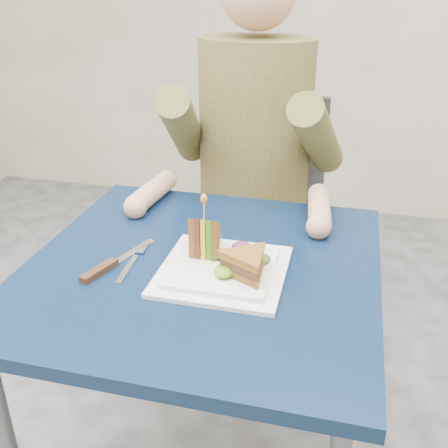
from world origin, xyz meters
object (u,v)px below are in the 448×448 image
(table, at_px, (203,294))
(knife, at_px, (106,267))
(sandwich_flat, at_px, (246,264))
(fork, at_px, (132,262))
(diner, at_px, (254,115))
(chair, at_px, (258,214))
(plate, at_px, (223,269))
(sandwich_upright, at_px, (205,238))

(table, bearing_deg, knife, -159.36)
(sandwich_flat, relative_size, fork, 0.92)
(table, relative_size, knife, 3.48)
(diner, bearing_deg, chair, 90.00)
(chair, bearing_deg, table, -90.00)
(plate, relative_size, sandwich_flat, 1.57)
(sandwich_flat, xyz_separation_m, fork, (-0.26, 0.02, -0.04))
(chair, height_order, sandwich_flat, chair)
(sandwich_upright, xyz_separation_m, fork, (-0.15, -0.05, -0.05))
(chair, relative_size, diner, 1.25)
(table, distance_m, diner, 0.62)
(table, xyz_separation_m, fork, (-0.15, -0.04, 0.08))
(table, relative_size, plate, 2.88)
(diner, relative_size, sandwich_upright, 5.31)
(fork, height_order, knife, knife)
(sandwich_upright, relative_size, knife, 0.65)
(chair, bearing_deg, knife, -104.39)
(plate, xyz_separation_m, sandwich_upright, (-0.05, 0.05, 0.05))
(plate, bearing_deg, sandwich_flat, -24.44)
(sandwich_upright, bearing_deg, chair, 90.10)
(chair, relative_size, sandwich_flat, 5.62)
(chair, distance_m, knife, 0.80)
(table, distance_m, chair, 0.68)
(chair, bearing_deg, diner, -90.00)
(plate, bearing_deg, fork, -177.72)
(fork, bearing_deg, chair, 78.21)
(plate, height_order, sandwich_upright, sandwich_upright)
(sandwich_flat, bearing_deg, diner, 99.94)
(plate, distance_m, fork, 0.20)
(chair, height_order, fork, chair)
(sandwich_flat, relative_size, knife, 0.77)
(diner, relative_size, plate, 2.87)
(chair, relative_size, plate, 3.58)
(sandwich_flat, bearing_deg, plate, 155.56)
(fork, bearing_deg, diner, 76.07)
(knife, bearing_deg, table, 20.64)
(table, bearing_deg, sandwich_flat, -25.87)
(sandwich_flat, relative_size, sandwich_upright, 1.18)
(chair, bearing_deg, sandwich_upright, -89.90)
(sandwich_upright, height_order, fork, sandwich_upright)
(table, relative_size, fork, 4.18)
(table, distance_m, fork, 0.17)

